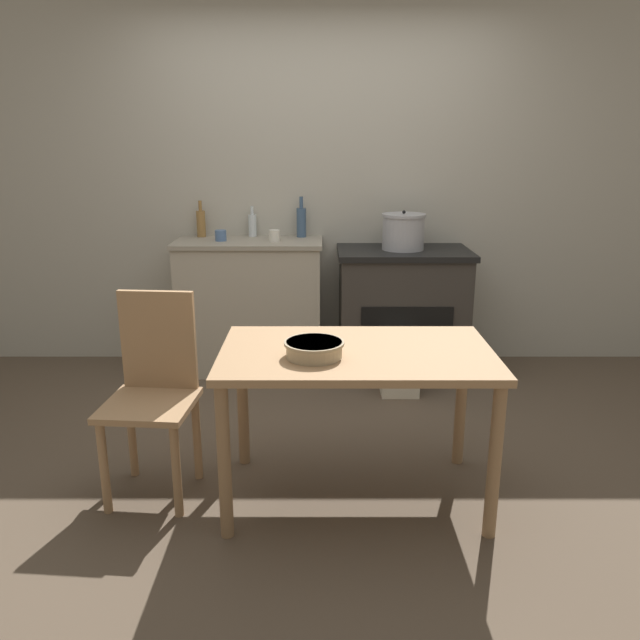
{
  "coord_description": "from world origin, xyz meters",
  "views": [
    {
      "loc": [
        -0.01,
        -3.05,
        1.62
      ],
      "look_at": [
        0.0,
        0.44,
        0.62
      ],
      "focal_mm": 35.0,
      "sensor_mm": 36.0,
      "label": 1
    }
  ],
  "objects_px": {
    "bottle_mid_left": "(299,222)",
    "bottle_far_left": "(199,223)",
    "stove": "(399,311)",
    "bottle_left": "(250,225)",
    "cup_center_left": "(218,236)",
    "mixing_bowl_large": "(312,348)",
    "work_table": "(354,370)",
    "chair": "(151,389)",
    "flour_sack": "(398,367)",
    "cup_center": "(272,236)",
    "stock_pot": "(401,232)"
  },
  "relations": [
    {
      "from": "bottle_far_left",
      "to": "cup_center",
      "type": "relative_size",
      "value": 3.31
    },
    {
      "from": "chair",
      "to": "flour_sack",
      "type": "height_order",
      "value": "chair"
    },
    {
      "from": "work_table",
      "to": "bottle_far_left",
      "type": "relative_size",
      "value": 4.66
    },
    {
      "from": "work_table",
      "to": "cup_center",
      "type": "height_order",
      "value": "cup_center"
    },
    {
      "from": "mixing_bowl_large",
      "to": "bottle_far_left",
      "type": "bearing_deg",
      "value": 112.73
    },
    {
      "from": "cup_center",
      "to": "stove",
      "type": "bearing_deg",
      "value": 0.07
    },
    {
      "from": "bottle_left",
      "to": "cup_center",
      "type": "relative_size",
      "value": 2.78
    },
    {
      "from": "bottle_left",
      "to": "cup_center_left",
      "type": "height_order",
      "value": "bottle_left"
    },
    {
      "from": "stock_pot",
      "to": "cup_center_left",
      "type": "relative_size",
      "value": 3.83
    },
    {
      "from": "stove",
      "to": "mixing_bowl_large",
      "type": "bearing_deg",
      "value": -108.93
    },
    {
      "from": "bottle_left",
      "to": "cup_center",
      "type": "xyz_separation_m",
      "value": [
        0.18,
        -0.24,
        -0.05
      ]
    },
    {
      "from": "stove",
      "to": "cup_center_left",
      "type": "distance_m",
      "value": 1.39
    },
    {
      "from": "work_table",
      "to": "bottle_far_left",
      "type": "xyz_separation_m",
      "value": [
        -1.02,
        1.9,
        0.42
      ]
    },
    {
      "from": "bottle_left",
      "to": "cup_center_left",
      "type": "bearing_deg",
      "value": -132.9
    },
    {
      "from": "bottle_mid_left",
      "to": "cup_center_left",
      "type": "bearing_deg",
      "value": -161.65
    },
    {
      "from": "cup_center_left",
      "to": "bottle_left",
      "type": "bearing_deg",
      "value": 47.1
    },
    {
      "from": "bottle_left",
      "to": "bottle_mid_left",
      "type": "relative_size",
      "value": 0.75
    },
    {
      "from": "bottle_left",
      "to": "bottle_mid_left",
      "type": "bearing_deg",
      "value": -4.83
    },
    {
      "from": "work_table",
      "to": "cup_center",
      "type": "xyz_separation_m",
      "value": [
        -0.48,
        1.69,
        0.36
      ]
    },
    {
      "from": "work_table",
      "to": "bottle_far_left",
      "type": "bearing_deg",
      "value": 118.31
    },
    {
      "from": "stove",
      "to": "flour_sack",
      "type": "xyz_separation_m",
      "value": [
        -0.06,
        -0.46,
        -0.26
      ]
    },
    {
      "from": "chair",
      "to": "mixing_bowl_large",
      "type": "height_order",
      "value": "chair"
    },
    {
      "from": "work_table",
      "to": "mixing_bowl_large",
      "type": "relative_size",
      "value": 4.67
    },
    {
      "from": "flour_sack",
      "to": "cup_center_left",
      "type": "relative_size",
      "value": 4.88
    },
    {
      "from": "stove",
      "to": "stock_pot",
      "type": "height_order",
      "value": "stock_pot"
    },
    {
      "from": "stove",
      "to": "bottle_left",
      "type": "bearing_deg",
      "value": 167.76
    },
    {
      "from": "stock_pot",
      "to": "mixing_bowl_large",
      "type": "distance_m",
      "value": 1.9
    },
    {
      "from": "work_table",
      "to": "bottle_mid_left",
      "type": "bearing_deg",
      "value": 98.94
    },
    {
      "from": "chair",
      "to": "work_table",
      "type": "bearing_deg",
      "value": -0.21
    },
    {
      "from": "chair",
      "to": "stock_pot",
      "type": "bearing_deg",
      "value": 54.7
    },
    {
      "from": "cup_center_left",
      "to": "cup_center",
      "type": "relative_size",
      "value": 1.0
    },
    {
      "from": "work_table",
      "to": "flour_sack",
      "type": "distance_m",
      "value": 1.35
    },
    {
      "from": "cup_center",
      "to": "work_table",
      "type": "bearing_deg",
      "value": -74.14
    },
    {
      "from": "cup_center_left",
      "to": "mixing_bowl_large",
      "type": "bearing_deg",
      "value": -69.69
    },
    {
      "from": "cup_center",
      "to": "bottle_far_left",
      "type": "bearing_deg",
      "value": 158.51
    },
    {
      "from": "work_table",
      "to": "cup_center",
      "type": "relative_size",
      "value": 15.42
    },
    {
      "from": "mixing_bowl_large",
      "to": "bottle_mid_left",
      "type": "xyz_separation_m",
      "value": [
        -0.11,
        1.99,
        0.29
      ]
    },
    {
      "from": "work_table",
      "to": "cup_center_left",
      "type": "relative_size",
      "value": 15.41
    },
    {
      "from": "mixing_bowl_large",
      "to": "cup_center",
      "type": "xyz_separation_m",
      "value": [
        -0.29,
        1.78,
        0.22
      ]
    },
    {
      "from": "stove",
      "to": "stock_pot",
      "type": "bearing_deg",
      "value": 163.68
    },
    {
      "from": "bottle_mid_left",
      "to": "bottle_far_left",
      "type": "bearing_deg",
      "value": 179.23
    },
    {
      "from": "chair",
      "to": "mixing_bowl_large",
      "type": "bearing_deg",
      "value": -8.45
    },
    {
      "from": "chair",
      "to": "cup_center_left",
      "type": "height_order",
      "value": "cup_center_left"
    },
    {
      "from": "mixing_bowl_large",
      "to": "bottle_mid_left",
      "type": "height_order",
      "value": "bottle_mid_left"
    },
    {
      "from": "cup_center",
      "to": "mixing_bowl_large",
      "type": "bearing_deg",
      "value": -80.72
    },
    {
      "from": "work_table",
      "to": "flour_sack",
      "type": "relative_size",
      "value": 3.16
    },
    {
      "from": "flour_sack",
      "to": "cup_center_left",
      "type": "distance_m",
      "value": 1.53
    },
    {
      "from": "bottle_far_left",
      "to": "bottle_left",
      "type": "xyz_separation_m",
      "value": [
        0.37,
        0.02,
        -0.02
      ]
    },
    {
      "from": "work_table",
      "to": "mixing_bowl_large",
      "type": "distance_m",
      "value": 0.25
    },
    {
      "from": "mixing_bowl_large",
      "to": "bottle_left",
      "type": "height_order",
      "value": "bottle_left"
    }
  ]
}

